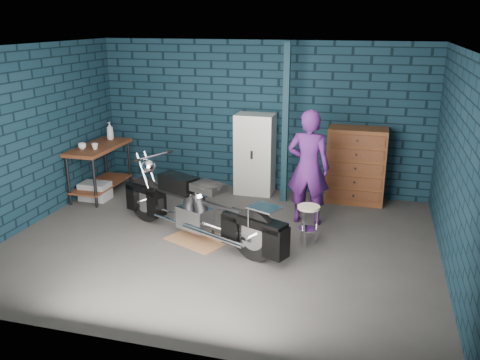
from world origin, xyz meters
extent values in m
plane|color=#444240|center=(0.00, 0.00, 0.00)|extent=(6.00, 6.00, 0.00)
cube|color=#102835|center=(0.00, 2.50, 1.35)|extent=(6.00, 0.02, 2.70)
cube|color=#102835|center=(-3.00, 0.00, 1.35)|extent=(0.02, 5.00, 2.70)
cube|color=#102835|center=(3.00, 0.00, 1.35)|extent=(0.02, 5.00, 2.70)
cube|color=white|center=(0.00, 0.00, 2.70)|extent=(6.00, 5.00, 0.02)
cube|color=#112A36|center=(0.55, 1.95, 1.35)|extent=(0.10, 0.10, 2.70)
cube|color=brown|center=(-2.68, 1.39, 0.46)|extent=(0.60, 1.40, 0.91)
cube|color=brown|center=(-0.32, 0.00, 0.00)|extent=(1.04, 0.93, 0.01)
imported|color=#521D6E|center=(1.08, 1.07, 0.89)|extent=(0.67, 0.45, 1.78)
cube|color=gray|center=(-2.66, 1.13, 0.15)|extent=(0.49, 0.35, 0.31)
cube|color=silver|center=(-0.04, 2.23, 0.73)|extent=(0.68, 0.48, 1.45)
cube|color=brown|center=(1.74, 2.23, 0.65)|extent=(0.98, 0.54, 1.30)
imported|color=beige|center=(-2.81, 1.09, 0.96)|extent=(0.15, 0.15, 0.11)
imported|color=beige|center=(-2.60, 1.14, 0.96)|extent=(0.14, 0.14, 0.10)
imported|color=gray|center=(-2.71, 1.88, 1.07)|extent=(0.14, 0.14, 0.33)
camera|label=1|loc=(2.04, -6.33, 3.05)|focal=38.00mm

